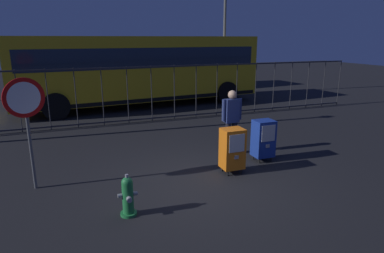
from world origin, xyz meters
The scene contains 10 objects.
ground_plane centered at (0.00, 0.00, 0.00)m, with size 60.00×60.00×0.00m, color black.
fire_hydrant centered at (-1.60, -0.76, 0.35)m, with size 0.33×0.32×0.75m.
newspaper_box_primary centered at (0.90, 0.28, 0.57)m, with size 0.48×0.42×1.02m.
newspaper_box_secondary centered at (1.97, 0.70, 0.57)m, with size 0.48×0.42×1.02m.
stop_sign centered at (-3.16, 0.94, 1.60)m, with size 0.71×0.31×2.23m.
pedestrian centered at (1.46, 1.42, 0.95)m, with size 0.55×0.22×1.67m.
fence_barrier centered at (0.00, 5.63, 1.02)m, with size 18.03×0.04×2.00m.
bus_near centered at (0.71, 8.63, 1.71)m, with size 10.68×3.53×3.00m.
bus_far centered at (1.35, 12.74, 1.71)m, with size 10.74×3.87×3.00m.
street_light_near_left centered at (5.43, 10.05, 3.74)m, with size 0.32×0.32×6.39m.
Camera 1 is at (-2.40, -5.94, 2.94)m, focal length 31.19 mm.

